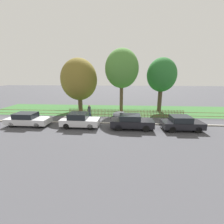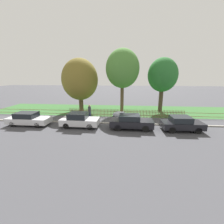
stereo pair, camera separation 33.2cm
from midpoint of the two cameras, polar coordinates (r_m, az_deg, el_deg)
ground_plane at (r=16.31m, az=4.51°, el=-4.71°), size 120.00×120.00×0.00m
kerb_stone at (r=16.39m, az=4.51°, el=-4.40°), size 38.97×0.20×0.12m
grass_strip at (r=22.66m, az=4.38°, el=0.65°), size 38.97×7.36×0.01m
park_fence at (r=18.98m, az=4.47°, el=-0.45°), size 38.97×0.05×1.00m
parked_car_silver_hatchback at (r=18.12m, az=-29.92°, el=-2.41°), size 4.42×1.78×1.37m
parked_car_black_saloon at (r=15.64m, az=-12.77°, el=-3.03°), size 3.86×1.80×1.48m
parked_car_navy_estate at (r=14.88m, az=6.73°, el=-3.66°), size 4.20×1.74×1.43m
parked_car_red_compact at (r=15.87m, az=24.44°, el=-3.84°), size 3.84×1.90×1.39m
covered_motorcycle at (r=17.58m, az=2.55°, el=-1.10°), size 1.84×0.82×1.07m
tree_nearest_kerb at (r=22.31m, az=-12.85°, el=11.94°), size 5.12×5.12×7.52m
tree_behind_motorcycle at (r=21.21m, az=3.29°, el=16.11°), size 4.57×4.57×8.67m
tree_mid_park at (r=22.72m, az=17.96°, el=13.17°), size 4.09×4.09×7.56m
pedestrian_near_fence at (r=18.20m, az=-9.14°, el=0.37°), size 0.49×0.49×1.75m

